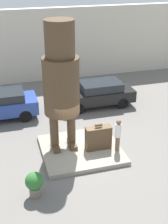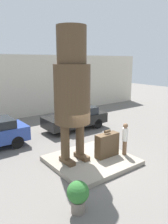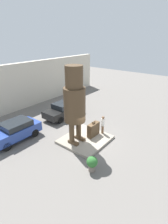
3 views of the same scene
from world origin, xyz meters
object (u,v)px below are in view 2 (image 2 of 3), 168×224
object	(u,v)px
parked_car_black	(76,118)
planter_pot	(78,195)
giant_suitcase	(107,145)
statue_figure	(72,86)
tourist	(125,138)

from	to	relation	value
parked_car_black	planter_pot	xyz separation A→B (m)	(-4.86, -7.09, -0.21)
planter_pot	giant_suitcase	bearing A→B (deg)	34.07
giant_suitcase	planter_pot	size ratio (longest dim) A/B	1.23
planter_pot	statue_figure	bearing A→B (deg)	58.61
giant_suitcase	tourist	xyz separation A→B (m)	(0.81, -0.39, 0.30)
tourist	parked_car_black	world-z (taller)	tourist
giant_suitcase	planter_pot	distance (m)	3.95
tourist	giant_suitcase	bearing A→B (deg)	154.24
statue_figure	planter_pot	size ratio (longest dim) A/B	5.54
tourist	planter_pot	distance (m)	4.49
giant_suitcase	tourist	size ratio (longest dim) A/B	0.83
statue_figure	parked_car_black	size ratio (longest dim) A/B	1.33
statue_figure	giant_suitcase	distance (m)	3.31
tourist	planter_pot	world-z (taller)	tourist
statue_figure	parked_car_black	distance (m)	5.96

